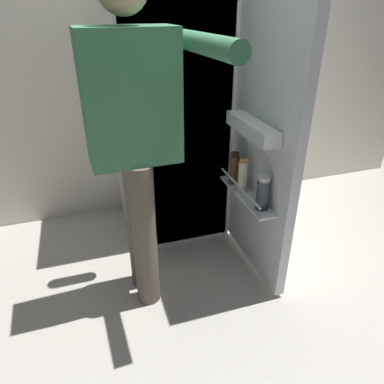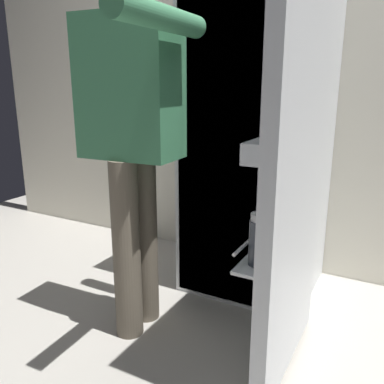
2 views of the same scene
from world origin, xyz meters
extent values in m
plane|color=#B7B2A8|center=(0.00, 0.00, 0.00)|extent=(5.27, 5.27, 0.00)
cube|color=silver|center=(0.00, 0.89, 1.31)|extent=(4.40, 0.10, 2.62)
cube|color=silver|center=(0.00, 0.54, 0.80)|extent=(0.66, 0.59, 1.61)
cube|color=white|center=(0.00, 0.25, 0.80)|extent=(0.62, 0.01, 1.57)
cube|color=white|center=(0.00, 0.30, 0.81)|extent=(0.58, 0.09, 0.01)
cube|color=silver|center=(0.36, -0.08, 0.81)|extent=(0.05, 0.65, 1.56)
cube|color=white|center=(0.28, -0.08, 0.49)|extent=(0.10, 0.51, 0.01)
cylinder|color=silver|center=(0.23, -0.08, 0.55)|extent=(0.01, 0.49, 0.01)
cube|color=white|center=(0.28, -0.08, 0.87)|extent=(0.09, 0.43, 0.07)
cylinder|color=brown|center=(0.27, 0.08, 0.58)|extent=(0.06, 0.06, 0.17)
cylinder|color=black|center=(0.27, 0.08, 0.67)|extent=(0.05, 0.05, 0.02)
cylinder|color=#EDE5CC|center=(0.27, -0.03, 0.58)|extent=(0.05, 0.05, 0.17)
cylinder|color=#B78933|center=(0.27, -0.03, 0.68)|extent=(0.04, 0.04, 0.02)
cylinder|color=#333842|center=(0.29, -0.24, 0.57)|extent=(0.07, 0.07, 0.16)
cylinder|color=silver|center=(0.29, -0.24, 0.66)|extent=(0.06, 0.06, 0.03)
cylinder|color=#4C7F3D|center=(0.07, 0.30, 0.86)|extent=(0.08, 0.08, 0.09)
cylinder|color=#665B4C|center=(-0.32, -0.04, 0.39)|extent=(0.12, 0.12, 0.79)
cylinder|color=#665B4C|center=(-0.32, -0.18, 0.39)|extent=(0.12, 0.12, 0.79)
cube|color=#3D7F56|center=(-0.32, -0.11, 1.07)|extent=(0.41, 0.24, 0.56)
cylinder|color=#3D7F56|center=(-0.33, 0.09, 1.05)|extent=(0.08, 0.08, 0.53)
cylinder|color=#3D7F56|center=(-0.05, -0.29, 1.29)|extent=(0.11, 0.53, 0.08)
camera|label=1|loc=(-0.53, -1.62, 1.42)|focal=32.93mm
camera|label=2|loc=(0.69, -1.45, 1.09)|focal=37.68mm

